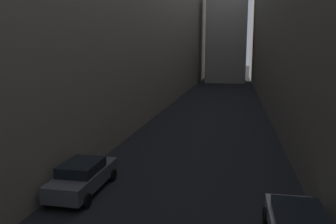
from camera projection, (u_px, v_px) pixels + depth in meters
name	position (u px, v px, depth m)	size (l,w,h in m)	color
ground_plane	(213.00, 113.00, 36.01)	(264.00, 264.00, 0.00)	black
building_block_left	(103.00, 21.00, 38.68)	(14.28, 108.00, 19.53)	gray
building_block_right	(327.00, 24.00, 34.27)	(11.03, 108.00, 18.13)	#60594F
parked_car_left_far	(83.00, 176.00, 15.58)	(1.90, 4.48, 1.45)	#4C4C51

